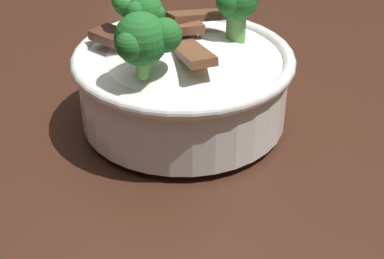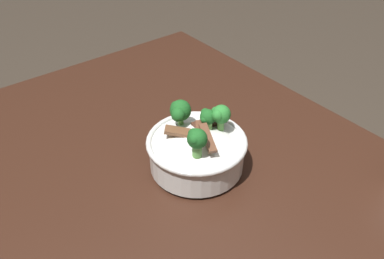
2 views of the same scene
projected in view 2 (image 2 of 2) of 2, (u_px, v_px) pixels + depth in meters
The scene contains 1 object.
rice_bowl at pixel (197, 148), 0.88m from camera, with size 0.22×0.22×0.14m.
Camera 2 is at (-0.35, 0.35, 1.38)m, focal length 38.53 mm.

